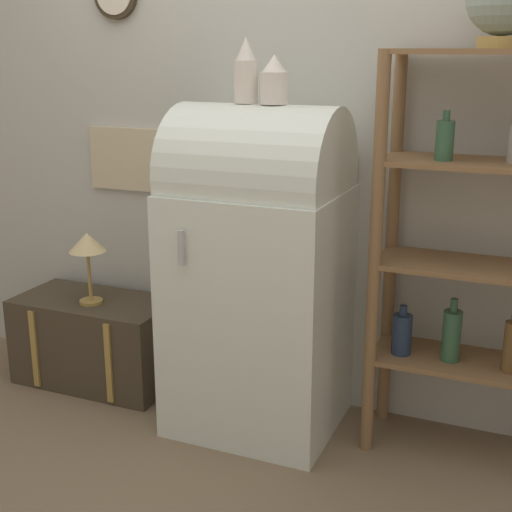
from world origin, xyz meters
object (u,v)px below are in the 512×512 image
refrigerator (258,267)px  desk_lamp (87,247)px  vase_left (246,73)px  vase_center (274,81)px  suitcase_trunk (96,340)px

refrigerator → desk_lamp: (-0.87, 0.01, -0.01)m
desk_lamp → refrigerator: bearing=-0.8°
vase_left → vase_center: bearing=-3.9°
vase_center → vase_left: bearing=176.1°
suitcase_trunk → vase_center: size_ratio=4.11×
suitcase_trunk → desk_lamp: bearing=-66.2°
refrigerator → desk_lamp: refrigerator is taller
suitcase_trunk → desk_lamp: desk_lamp is taller
vase_center → desk_lamp: vase_center is taller
vase_center → desk_lamp: (-0.94, 0.01, -0.77)m
vase_left → vase_center: size_ratio=1.35×
vase_left → desk_lamp: (-0.81, 0.00, -0.80)m
vase_center → desk_lamp: 1.21m
refrigerator → suitcase_trunk: 1.03m
vase_center → suitcase_trunk: bearing=176.6°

